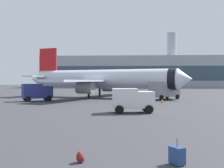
% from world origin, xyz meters
% --- Properties ---
extents(airplane_at_gate, '(34.48, 31.59, 10.50)m').
position_xyz_m(airplane_at_gate, '(-4.99, 49.77, 3.66)').
color(airplane_at_gate, silver).
rests_on(airplane_at_gate, ground).
extents(service_truck, '(5.26, 4.30, 2.90)m').
position_xyz_m(service_truck, '(-15.02, 39.67, 1.61)').
color(service_truck, navy).
rests_on(service_truck, ground).
extents(fuel_truck, '(6.14, 5.69, 3.20)m').
position_xyz_m(fuel_truck, '(6.76, 45.08, 1.77)').
color(fuel_truck, gray).
rests_on(fuel_truck, ground).
extents(cargo_van, '(4.59, 2.73, 2.60)m').
position_xyz_m(cargo_van, '(0.61, 23.90, 1.45)').
color(cargo_van, white).
rests_on(cargo_van, ground).
extents(safety_cone_near, '(0.44, 0.44, 0.71)m').
position_xyz_m(safety_cone_near, '(5.35, 36.58, 0.35)').
color(safety_cone_near, '#F2590C').
rests_on(safety_cone_near, ground).
extents(safety_cone_mid, '(0.44, 0.44, 0.73)m').
position_xyz_m(safety_cone_mid, '(-10.64, 60.63, 0.36)').
color(safety_cone_mid, '#F2590C').
rests_on(safety_cone_mid, ground).
extents(safety_cone_far, '(0.44, 0.44, 0.61)m').
position_xyz_m(safety_cone_far, '(4.54, 45.99, 0.30)').
color(safety_cone_far, '#F2590C').
rests_on(safety_cone_far, ground).
extents(rolling_suitcase, '(0.67, 0.75, 1.10)m').
position_xyz_m(rolling_suitcase, '(2.11, 5.60, 0.39)').
color(rolling_suitcase, navy).
rests_on(rolling_suitcase, ground).
extents(traveller_backpack, '(0.36, 0.40, 0.48)m').
position_xyz_m(traveller_backpack, '(-1.92, 5.67, 0.23)').
color(traveller_backpack, maroon).
rests_on(traveller_backpack, ground).
extents(terminal_building, '(90.16, 23.90, 26.74)m').
position_xyz_m(terminal_building, '(4.68, 132.12, 7.47)').
color(terminal_building, '#9EA3AD').
rests_on(terminal_building, ground).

